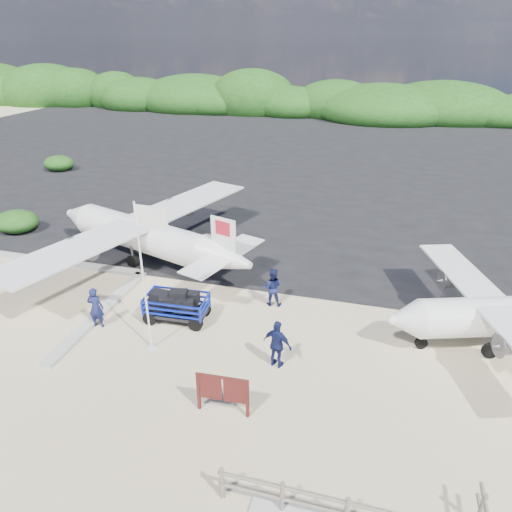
{
  "coord_description": "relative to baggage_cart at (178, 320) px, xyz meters",
  "views": [
    {
      "loc": [
        5.77,
        -12.08,
        10.37
      ],
      "look_at": [
        1.12,
        5.17,
        1.64
      ],
      "focal_mm": 32.0,
      "sensor_mm": 36.0,
      "label": 1
    }
  ],
  "objects": [
    {
      "name": "flagpole",
      "position": [
        -0.2,
        -1.89,
        0.0
      ],
      "size": [
        1.15,
        0.51,
        5.65
      ],
      "primitive_type": null,
      "rotation": [
        0.0,
        0.0,
        -0.04
      ],
      "color": "white",
      "rests_on": "ground"
    },
    {
      "name": "signboard",
      "position": [
        3.38,
        -4.25,
        0.0
      ],
      "size": [
        1.73,
        0.24,
        1.42
      ],
      "primitive_type": null,
      "rotation": [
        0.0,
        0.0,
        0.05
      ],
      "color": "#4E1A16",
      "rests_on": "ground"
    },
    {
      "name": "crew_c",
      "position": [
        4.47,
        -1.71,
        0.91
      ],
      "size": [
        1.14,
        0.72,
        1.81
      ],
      "primitive_type": "imported",
      "rotation": [
        0.0,
        0.0,
        2.86
      ],
      "color": "#131A47",
      "rests_on": "ground"
    },
    {
      "name": "crew_a",
      "position": [
        -2.83,
        -1.21,
        0.86
      ],
      "size": [
        0.68,
        0.5,
        1.71
      ],
      "primitive_type": "imported",
      "rotation": [
        0.0,
        0.0,
        3.29
      ],
      "color": "#131A47",
      "rests_on": "ground"
    },
    {
      "name": "aircraft_small",
      "position": [
        -3.78,
        31.4,
        0.0
      ],
      "size": [
        10.07,
        10.07,
        2.87
      ],
      "primitive_type": null,
      "rotation": [
        0.0,
        0.0,
        3.46
      ],
      "color": "#B2B2B2",
      "rests_on": "ground"
    },
    {
      "name": "baggage_cart",
      "position": [
        0.0,
        0.0,
        0.0
      ],
      "size": [
        2.71,
        1.63,
        1.32
      ],
      "primitive_type": null,
      "rotation": [
        0.0,
        0.0,
        0.05
      ],
      "color": "#0B1DA5",
      "rests_on": "ground"
    },
    {
      "name": "vegetation_band",
      "position": [
        1.27,
        53.07,
        0.0
      ],
      "size": [
        124.0,
        8.0,
        4.4
      ],
      "primitive_type": null,
      "color": "#B2B2B2",
      "rests_on": "ground"
    },
    {
      "name": "crew_b",
      "position": [
        3.39,
        2.14,
        0.84
      ],
      "size": [
        0.89,
        0.73,
        1.68
      ],
      "primitive_type": "imported",
      "rotation": [
        0.0,
        0.0,
        3.27
      ],
      "color": "#131A47",
      "rests_on": "ground"
    },
    {
      "name": "lagoon",
      "position": [
        -7.73,
        -0.43,
        0.0
      ],
      "size": [
        9.0,
        7.0,
        0.4
      ],
      "primitive_type": null,
      "color": "#B2B2B2",
      "rests_on": "ground"
    },
    {
      "name": "asphalt_apron",
      "position": [
        1.27,
        28.07,
        0.0
      ],
      "size": [
        90.0,
        50.0,
        0.04
      ],
      "primitive_type": null,
      "color": "#B2B2B2",
      "rests_on": "ground"
    },
    {
      "name": "ground",
      "position": [
        1.27,
        -1.93,
        0.0
      ],
      "size": [
        160.0,
        160.0,
        0.0
      ],
      "primitive_type": "plane",
      "color": "beige"
    }
  ]
}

